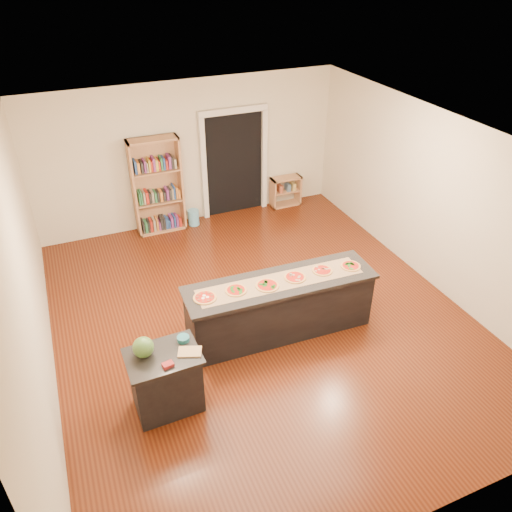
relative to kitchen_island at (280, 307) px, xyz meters
name	(u,v)px	position (x,y,z in m)	size (l,w,h in m)	color
room	(262,239)	(-0.12, 0.39, 0.95)	(6.00, 7.00, 2.80)	beige
doorway	(234,157)	(0.78, 3.85, 0.75)	(1.40, 0.09, 2.21)	black
kitchen_island	(280,307)	(0.00, 0.00, 0.00)	(2.73, 0.74, 0.90)	black
side_counter	(166,381)	(-1.86, -0.73, -0.03)	(0.85, 0.62, 0.84)	black
bookshelf	(157,186)	(-0.86, 3.67, 0.49)	(0.94, 0.33, 1.88)	tan
low_shelf	(286,191)	(1.88, 3.70, -0.13)	(0.65, 0.28, 0.65)	tan
waste_bin	(194,217)	(-0.21, 3.62, -0.29)	(0.22, 0.22, 0.32)	#66B7E4
kraft_paper	(281,281)	(0.00, 0.00, 0.45)	(2.37, 0.43, 0.00)	olive
watermelon	(143,347)	(-2.05, -0.65, 0.51)	(0.25, 0.25, 0.25)	#144214
cutting_board	(190,352)	(-1.55, -0.81, 0.40)	(0.27, 0.18, 0.02)	tan
package_red	(168,365)	(-1.84, -0.93, 0.41)	(0.12, 0.09, 0.04)	maroon
package_teal	(183,339)	(-1.56, -0.58, 0.42)	(0.15, 0.15, 0.06)	#195966
pizza_a	(205,297)	(-1.09, 0.04, 0.46)	(0.31, 0.31, 0.02)	tan
pizza_b	(236,290)	(-0.65, 0.03, 0.46)	(0.29, 0.29, 0.02)	tan
pizza_c	(267,285)	(-0.22, -0.03, 0.46)	(0.32, 0.32, 0.02)	tan
pizza_d	(295,277)	(0.22, -0.01, 0.46)	(0.31, 0.31, 0.02)	tan
pizza_e	(322,270)	(0.65, -0.01, 0.46)	(0.29, 0.29, 0.02)	tan
pizza_f	(351,266)	(1.09, -0.06, 0.46)	(0.30, 0.30, 0.02)	tan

